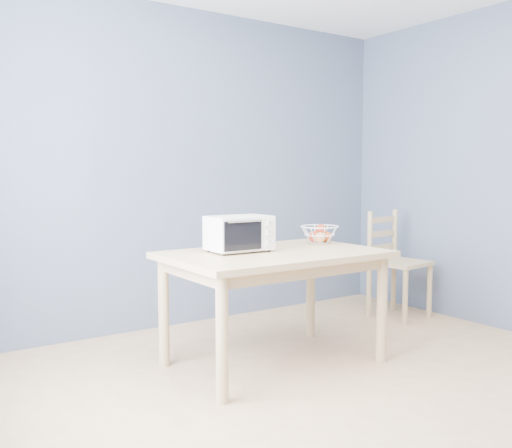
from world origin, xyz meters
TOP-DOWN VIEW (x-y plane):
  - room at (0.00, 0.00)m, footprint 4.01×4.51m
  - dining_table at (-0.03, 0.99)m, footprint 1.40×0.90m
  - toaster_oven at (-0.24, 1.12)m, footprint 0.40×0.30m
  - fruit_basket at (0.49, 1.15)m, footprint 0.36×0.36m
  - dining_chair at (1.61, 1.42)m, footprint 0.49×0.49m

SIDE VIEW (x-z plane):
  - dining_chair at x=1.61m, z-range -0.01..0.92m
  - dining_table at x=-0.03m, z-range 0.27..1.02m
  - fruit_basket at x=0.49m, z-range 0.75..0.89m
  - toaster_oven at x=-0.24m, z-range 0.76..0.99m
  - room at x=0.00m, z-range -0.01..2.61m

